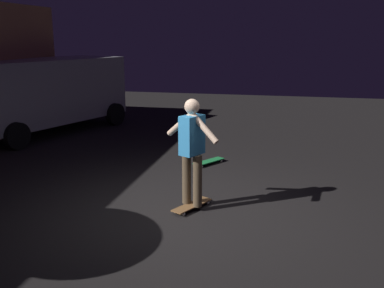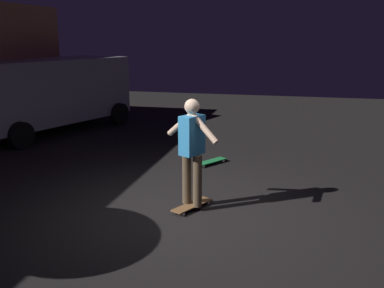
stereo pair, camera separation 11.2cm
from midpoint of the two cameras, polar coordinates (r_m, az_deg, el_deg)
The scene contains 5 objects.
ground_plane at distance 6.78m, azimuth -1.79°, elevation -8.97°, with size 28.00×28.00×0.00m, color black.
parked_van at distance 12.88m, azimuth -18.98°, elevation 6.63°, with size 4.97×3.43×2.03m.
skateboard_ridden at distance 6.89m, azimuth -0.47°, elevation -8.05°, with size 0.79×0.53×0.07m.
skateboard_spare at distance 9.22m, azimuth 1.89°, elevation -2.31°, with size 0.76×0.59×0.07m.
skater at distance 6.59m, azimuth -0.49°, elevation -0.11°, with size 0.52×0.92×1.67m.
Camera 1 is at (-6.05, -1.52, 2.64)m, focal length 40.62 mm.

